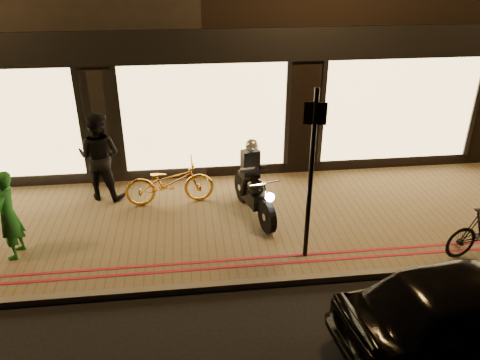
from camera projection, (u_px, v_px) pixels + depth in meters
name	position (u px, v px, depth m)	size (l,w,h in m)	color
ground	(221.00, 291.00, 7.54)	(90.00, 90.00, 0.00)	black
sidewalk	(213.00, 223.00, 9.30)	(50.00, 4.00, 0.12)	brown
kerb_stone	(221.00, 286.00, 7.56)	(50.00, 0.14, 0.12)	#59544C
red_kerb_lines	(218.00, 264.00, 7.98)	(50.00, 0.26, 0.01)	maroon
motorcycle	(253.00, 187.00, 9.23)	(0.72, 1.91, 1.59)	black
sign_post	(311.00, 169.00, 7.49)	(0.35, 0.12, 3.00)	black
bicycle_gold	(169.00, 182.00, 9.72)	(0.64, 1.84, 0.97)	gold
person_green	(8.00, 215.00, 7.89)	(0.58, 0.38, 1.60)	#1C6925
person_dark	(100.00, 156.00, 9.76)	(0.92, 0.72, 1.90)	black
parked_car	(470.00, 309.00, 6.25)	(1.49, 3.70, 1.26)	black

